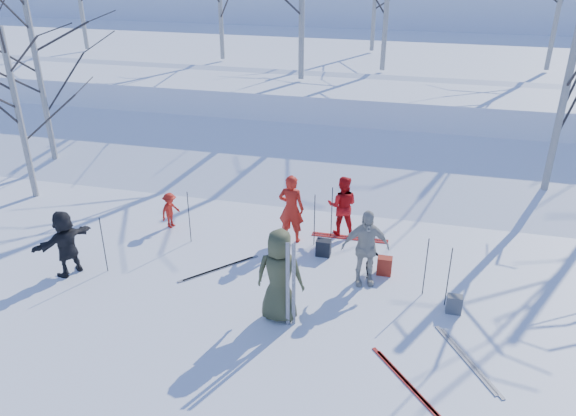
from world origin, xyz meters
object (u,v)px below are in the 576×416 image
(backpack_red, at_px, (385,266))
(backpack_dark, at_px, (323,248))
(skier_olive_center, at_px, (280,276))
(dog, at_px, (372,265))
(skier_redor_behind, at_px, (342,206))
(backpack_grey, at_px, (454,304))
(skier_red_seated, at_px, (170,210))
(skier_grey_west, at_px, (66,243))
(skier_red_north, at_px, (291,209))
(skier_cream_east, at_px, (365,248))

(backpack_red, relative_size, backpack_dark, 1.05)
(skier_olive_center, relative_size, dog, 3.30)
(skier_redor_behind, height_order, backpack_grey, skier_redor_behind)
(backpack_dark, bearing_deg, dog, -26.16)
(backpack_dark, bearing_deg, skier_olive_center, -98.75)
(backpack_red, distance_m, backpack_dark, 1.54)
(skier_olive_center, bearing_deg, skier_red_seated, -40.82)
(skier_red_seated, bearing_deg, skier_grey_west, 171.29)
(skier_red_north, distance_m, backpack_grey, 4.43)
(dog, xyz_separation_m, backpack_red, (0.27, 0.11, -0.04))
(skier_red_north, xyz_separation_m, skier_cream_east, (1.96, -1.45, 0.00))
(dog, height_order, backpack_grey, dog)
(skier_redor_behind, relative_size, skier_cream_east, 0.89)
(skier_olive_center, bearing_deg, dog, -130.41)
(skier_cream_east, distance_m, backpack_grey, 2.10)
(backpack_dark, bearing_deg, skier_red_north, 149.99)
(skier_olive_center, bearing_deg, skier_redor_behind, -101.07)
(skier_red_north, bearing_deg, skier_grey_west, 33.73)
(skier_cream_east, bearing_deg, skier_grey_west, 174.73)
(skier_redor_behind, relative_size, dog, 2.66)
(skier_cream_east, bearing_deg, backpack_red, 31.84)
(skier_red_north, distance_m, skier_redor_behind, 1.32)
(skier_redor_behind, distance_m, skier_cream_east, 2.26)
(skier_red_north, height_order, skier_grey_west, skier_red_north)
(skier_red_north, relative_size, skier_cream_east, 1.00)
(skier_red_seated, bearing_deg, backpack_red, -82.58)
(skier_olive_center, distance_m, skier_redor_behind, 3.78)
(skier_cream_east, bearing_deg, backpack_grey, -34.28)
(dog, relative_size, backpack_dark, 1.45)
(backpack_grey, bearing_deg, skier_grey_west, -176.29)
(dog, xyz_separation_m, backpack_dark, (-1.19, 0.59, -0.05))
(skier_redor_behind, height_order, skier_grey_west, skier_redor_behind)
(backpack_grey, bearing_deg, dog, 150.70)
(skier_red_north, distance_m, dog, 2.46)
(backpack_dark, bearing_deg, skier_redor_behind, 78.39)
(skier_red_seated, relative_size, backpack_grey, 2.49)
(backpack_grey, bearing_deg, skier_red_seated, 163.74)
(skier_redor_behind, bearing_deg, skier_red_seated, 5.45)
(skier_red_north, distance_m, backpack_red, 2.65)
(dog, xyz_separation_m, backpack_grey, (1.74, -0.98, -0.06))
(skier_olive_center, height_order, backpack_red, skier_olive_center)
(skier_red_north, bearing_deg, skier_cream_east, 146.47)
(skier_grey_west, relative_size, dog, 2.61)
(skier_redor_behind, distance_m, backpack_red, 2.13)
(backpack_dark, bearing_deg, backpack_grey, -28.05)
(skier_cream_east, bearing_deg, backpack_dark, 122.83)
(skier_red_seated, distance_m, skier_cream_east, 5.33)
(skier_olive_center, bearing_deg, backpack_red, -133.33)
(dog, bearing_deg, skier_grey_west, 7.90)
(skier_grey_west, bearing_deg, skier_cream_east, 125.16)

